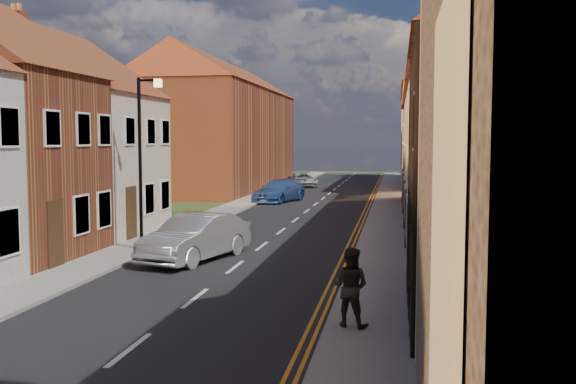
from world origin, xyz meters
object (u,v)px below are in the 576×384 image
car_far (279,191)px  pedestrian_right (350,287)px  car_distant (303,180)px  lamppost (142,152)px  car_mid (196,238)px

car_far → pedestrian_right: size_ratio=2.96×
car_distant → pedestrian_right: pedestrian_right is taller
pedestrian_right → lamppost: bearing=-29.5°
lamppost → car_far: 19.43m
car_far → pedestrian_right: (6.54, -27.27, 0.24)m
lamppost → car_mid: lamppost is taller
lamppost → car_distant: bearing=88.5°
car_mid → car_far: car_mid is taller
lamppost → car_distant: 32.78m
pedestrian_right → car_distant: bearing=-63.8°
car_far → car_mid: bearing=-71.9°
car_far → lamppost: bearing=-78.4°
lamppost → car_far: (1.29, 19.18, -2.83)m
car_mid → car_distant: bearing=108.1°
car_far → car_distant: size_ratio=1.14×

